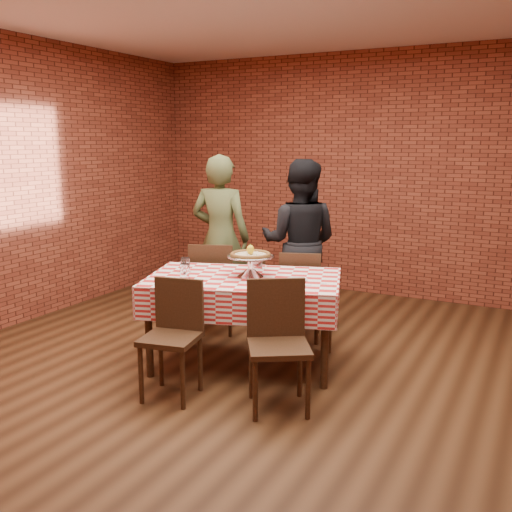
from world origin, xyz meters
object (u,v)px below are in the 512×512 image
object	(u,v)px
water_glass_left	(185,271)
condiment_caddy	(258,260)
diner_olive	(221,238)
chair_far_left	(214,287)
pizza_stand	(250,266)
diner_black	(300,242)
chair_near_right	(279,348)
chair_far_right	(301,294)
water_glass_right	(185,265)
chair_near_left	(170,341)
pizza	(250,255)
table	(244,321)

from	to	relation	value
water_glass_left	condiment_caddy	distance (m)	0.71
condiment_caddy	diner_olive	bearing A→B (deg)	130.00
chair_far_left	pizza_stand	bearing A→B (deg)	117.54
pizza_stand	diner_olive	size ratio (longest dim) A/B	0.23
diner_black	condiment_caddy	bearing A→B (deg)	79.16
chair_near_right	chair_far_right	bearing A→B (deg)	75.14
pizza_stand	diner_olive	distance (m)	1.34
water_glass_right	chair_near_left	xyz separation A→B (m)	(0.35, -0.72, -0.39)
pizza	chair_near_right	bearing A→B (deg)	-48.90
pizza	chair_far_right	world-z (taller)	pizza
water_glass_left	chair_far_left	bearing A→B (deg)	107.96
water_glass_right	chair_far_left	distance (m)	0.83
pizza	chair_far_left	bearing A→B (deg)	140.61
pizza_stand	water_glass_left	bearing A→B (deg)	-142.09
pizza_stand	diner_olive	world-z (taller)	diner_olive
water_glass_left	chair_far_left	distance (m)	1.04
water_glass_left	chair_far_right	bearing A→B (deg)	63.96
condiment_caddy	chair_near_right	xyz separation A→B (m)	(0.64, -0.94, -0.38)
water_glass_right	chair_far_right	xyz separation A→B (m)	(0.68, 0.91, -0.39)
condiment_caddy	chair_far_left	world-z (taller)	condiment_caddy
chair_near_left	chair_far_left	world-z (taller)	chair_far_left
water_glass_left	chair_near_right	size ratio (longest dim) A/B	0.14
chair_far_left	chair_far_right	xyz separation A→B (m)	(0.84, 0.19, -0.02)
chair_near_right	chair_far_right	distance (m)	1.51
diner_olive	diner_black	distance (m)	0.83
water_glass_left	water_glass_right	size ratio (longest dim) A/B	1.00
condiment_caddy	chair_far_right	size ratio (longest dim) A/B	0.17
water_glass_left	water_glass_right	bearing A→B (deg)	123.29
condiment_caddy	chair_far_right	xyz separation A→B (m)	(0.20, 0.50, -0.40)
chair_near_right	table	bearing A→B (deg)	102.80
chair_near_right	diner_olive	world-z (taller)	diner_olive
pizza_stand	chair_near_right	bearing A→B (deg)	-48.90
chair_near_right	diner_olive	xyz separation A→B (m)	(-1.46, 1.66, 0.41)
water_glass_right	diner_black	world-z (taller)	diner_black
condiment_caddy	diner_olive	world-z (taller)	diner_olive
table	water_glass_left	bearing A→B (deg)	-142.58
pizza	diner_black	size ratio (longest dim) A/B	0.20
pizza	water_glass_left	bearing A→B (deg)	-142.09
pizza_stand	diner_black	size ratio (longest dim) A/B	0.23
water_glass_right	chair_far_left	world-z (taller)	chair_far_left
diner_black	water_glass_left	bearing A→B (deg)	66.22
water_glass_left	diner_black	size ratio (longest dim) A/B	0.08
water_glass_left	chair_near_left	distance (m)	0.68
pizza	water_glass_left	world-z (taller)	pizza
table	water_glass_left	size ratio (longest dim) A/B	12.23
diner_olive	chair_far_left	bearing A→B (deg)	102.25
chair_far_right	diner_black	distance (m)	0.66
chair_near_right	chair_far_left	distance (m)	1.80
water_glass_right	water_glass_left	bearing A→B (deg)	-56.71
diner_olive	chair_near_left	bearing A→B (deg)	100.64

